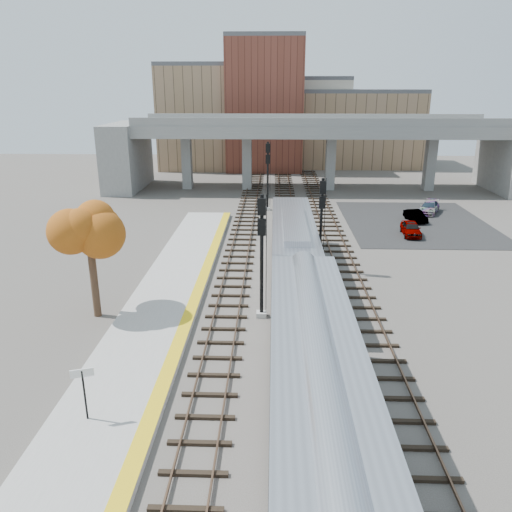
% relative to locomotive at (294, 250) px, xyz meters
% --- Properties ---
extents(ground, '(160.00, 160.00, 0.00)m').
position_rel_locomotive_xyz_m(ground, '(-1.00, -11.62, -2.28)').
color(ground, '#47423D').
rests_on(ground, ground).
extents(platform, '(4.50, 60.00, 0.35)m').
position_rel_locomotive_xyz_m(platform, '(-8.25, -11.62, -2.10)').
color(platform, '#9E9E99').
rests_on(platform, ground).
extents(yellow_strip, '(0.70, 60.00, 0.01)m').
position_rel_locomotive_xyz_m(yellow_strip, '(-6.35, -11.62, -1.92)').
color(yellow_strip, yellow).
rests_on(yellow_strip, platform).
extents(tracks, '(10.70, 95.00, 0.25)m').
position_rel_locomotive_xyz_m(tracks, '(-0.07, 0.88, -2.20)').
color(tracks, black).
rests_on(tracks, ground).
extents(overpass, '(54.00, 12.00, 9.50)m').
position_rel_locomotive_xyz_m(overpass, '(3.92, 33.38, 3.53)').
color(overpass, slate).
rests_on(overpass, ground).
extents(buildings_far, '(43.00, 21.00, 20.60)m').
position_rel_locomotive_xyz_m(buildings_far, '(0.26, 54.95, 5.60)').
color(buildings_far, '#917254').
rests_on(buildings_far, ground).
extents(parking_lot, '(14.00, 18.00, 0.04)m').
position_rel_locomotive_xyz_m(parking_lot, '(13.00, 16.38, -2.26)').
color(parking_lot, black).
rests_on(parking_lot, ground).
extents(locomotive, '(3.02, 19.05, 4.10)m').
position_rel_locomotive_xyz_m(locomotive, '(0.00, 0.00, 0.00)').
color(locomotive, '#A8AAB2').
rests_on(locomotive, ground).
extents(coach, '(3.03, 25.00, 5.00)m').
position_rel_locomotive_xyz_m(coach, '(-0.00, -22.61, 0.52)').
color(coach, '#A8AAB2').
rests_on(coach, ground).
extents(signal_mast_near, '(0.60, 0.64, 7.41)m').
position_rel_locomotive_xyz_m(signal_mast_near, '(-2.10, -6.04, 1.46)').
color(signal_mast_near, '#9E9E99').
rests_on(signal_mast_near, ground).
extents(signal_mast_mid, '(0.60, 0.64, 6.95)m').
position_rel_locomotive_xyz_m(signal_mast_mid, '(2.00, 1.90, 1.15)').
color(signal_mast_mid, '#9E9E99').
rests_on(signal_mast_mid, ground).
extents(signal_mast_far, '(0.60, 0.64, 7.46)m').
position_rel_locomotive_xyz_m(signal_mast_far, '(-2.10, 21.14, 1.50)').
color(signal_mast_far, '#9E9E99').
rests_on(signal_mast_far, ground).
extents(station_sign, '(0.87, 0.33, 2.27)m').
position_rel_locomotive_xyz_m(station_sign, '(-8.87, -16.36, -0.30)').
color(station_sign, black).
rests_on(station_sign, platform).
extents(tree, '(3.60, 3.60, 7.53)m').
position_rel_locomotive_xyz_m(tree, '(-11.93, -6.18, 3.31)').
color(tree, '#382619').
rests_on(tree, ground).
extents(car_a, '(1.82, 3.93, 1.30)m').
position_rel_locomotive_xyz_m(car_a, '(11.20, 11.55, -1.59)').
color(car_a, '#99999E').
rests_on(car_a, parking_lot).
extents(car_b, '(1.81, 3.61, 1.14)m').
position_rel_locomotive_xyz_m(car_b, '(12.99, 16.64, -1.67)').
color(car_b, '#99999E').
rests_on(car_b, parking_lot).
extents(car_c, '(3.46, 4.65, 1.25)m').
position_rel_locomotive_xyz_m(car_c, '(15.39, 20.25, -1.61)').
color(car_c, '#99999E').
rests_on(car_c, parking_lot).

